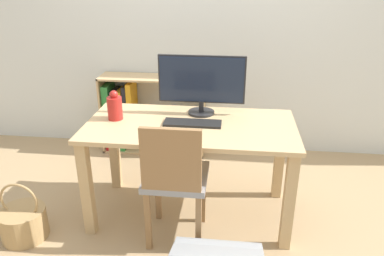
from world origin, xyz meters
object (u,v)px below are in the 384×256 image
basket (24,222)px  monitor (202,82)px  keyboard (193,123)px  chair (175,177)px  vase (115,107)px  bookshelf (135,114)px

basket → monitor: bearing=28.3°
keyboard → chair: chair is taller
vase → chair: size_ratio=0.24×
keyboard → vase: bearing=177.0°
monitor → vase: monitor is taller
monitor → basket: monitor is taller
monitor → keyboard: 0.31m
chair → bookshelf: bearing=111.2°
vase → chair: (0.47, -0.35, -0.32)m
monitor → vase: (-0.59, -0.18, -0.15)m
keyboard → monitor: bearing=79.3°
vase → bookshelf: (-0.14, 0.97, -0.43)m
monitor → basket: bearing=-151.7°
monitor → chair: size_ratio=0.70×
vase → bookshelf: size_ratio=0.21×
monitor → bookshelf: 1.22m
monitor → chair: bearing=-102.2°
monitor → keyboard: monitor is taller
keyboard → bookshelf: bookshelf is taller
chair → bookshelf: size_ratio=0.88×
monitor → keyboard: bearing=-100.7°
keyboard → vase: vase is taller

